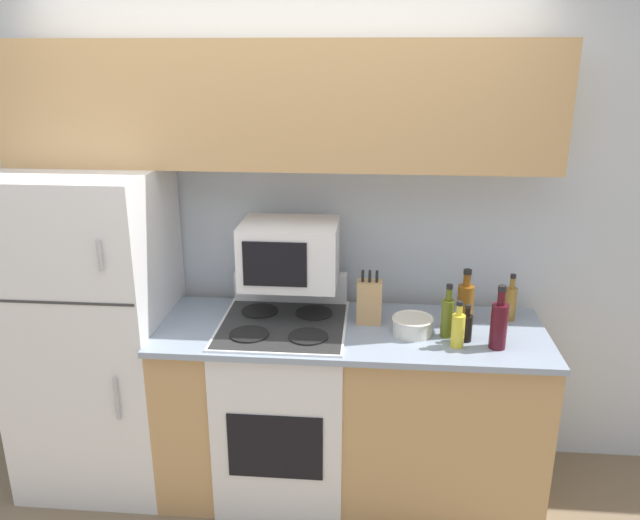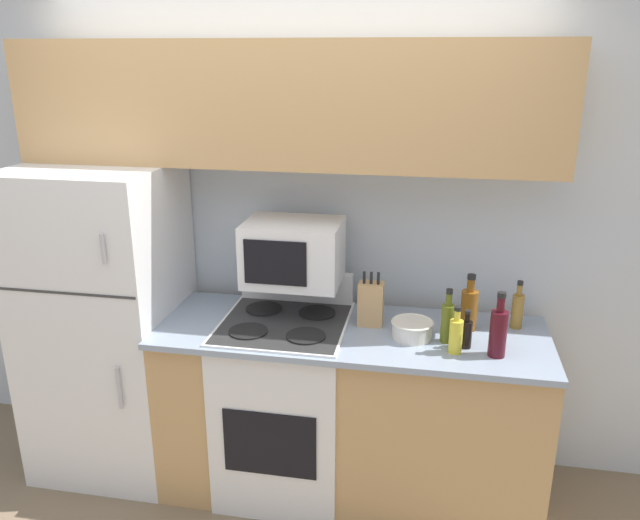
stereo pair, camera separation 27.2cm
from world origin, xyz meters
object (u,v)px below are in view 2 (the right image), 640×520
Objects in this scene: stove at (286,402)px; microwave at (293,252)px; bottle_olive_oil at (447,321)px; bottle_wine_red at (498,331)px; refrigerator at (107,322)px; bottle_cooking_spray at (456,335)px; bottle_vinegar at (517,309)px; bottle_whiskey at (469,308)px; knife_block at (371,304)px; bowl at (412,329)px; bottle_soy_sauce at (466,333)px.

stove is 0.78m from microwave.
bottle_wine_red is (0.22, -0.10, 0.02)m from bottle_olive_oil.
bottle_wine_red is (1.98, -0.20, 0.21)m from refrigerator.
stove is 0.99m from bottle_cooking_spray.
bottle_vinegar is 0.35m from bottle_wine_red.
bottle_vinegar is 0.24m from bottle_whiskey.
bottle_olive_oil is 0.11m from bottle_cooking_spray.
bowl is at bearing -28.49° from knife_block.
refrigerator is 1.86m from bottle_soy_sauce.
bowl is 1.10× the size of bottle_soy_sauce.
microwave is at bearing -178.07° from bottle_vinegar.
refrigerator reaches higher than microwave.
knife_block is at bearing 1.16° from refrigerator.
bottle_vinegar is (0.70, 0.10, -0.02)m from knife_block.
bottle_cooking_spray is 0.79× the size of bottle_whiskey.
refrigerator is 1.61m from bowl.
bottle_olive_oil is at bearing -122.47° from bottle_whiskey.
bottle_cooking_spray is (0.04, -0.10, -0.02)m from bottle_olive_oil.
bottle_vinegar is 1.33× the size of bottle_soy_sauce.
bottle_olive_oil is (0.37, -0.13, -0.01)m from knife_block.
bottle_vinegar is at bearing 7.82° from knife_block.
bottle_vinegar is at bearing 46.77° from bottle_soy_sauce.
refrigerator is 5.95× the size of bottle_whiskey.
bottle_soy_sauce is (-0.13, 0.06, -0.05)m from bottle_wine_red.
bottle_soy_sauce is (-0.02, -0.20, -0.04)m from bottle_whiskey.
microwave is 1.12m from bottle_vinegar.
stove is 3.90× the size of bottle_whiskey.
refrigerator reaches higher than knife_block.
knife_block reaches higher than bottle_vinegar.
bottle_olive_oil reaches higher than bowl.
bottle_cooking_spray is 0.27m from bottle_whiskey.
refrigerator reaches higher than bottle_olive_oil.
bottle_cooking_spray is 0.18m from bottle_wine_red.
refrigerator is at bearing 177.45° from stove.
bowl is (0.61, -0.17, -0.29)m from microwave.
bottle_soy_sauce is (0.85, -0.23, -0.26)m from microwave.
bottle_wine_red reaches higher than bottle_cooking_spray.
stove is 1.16m from bottle_wine_red.
bottle_soy_sauce is at bearing -4.33° from refrigerator.
refrigerator is 1.88m from bottle_whiskey.
knife_block is 0.63m from bottle_wine_red.
stove is 3.95× the size of knife_block.
bottle_whiskey is (0.26, 0.15, 0.06)m from bowl.
bowl is 0.25m from bottle_soy_sauce.
bottle_olive_oil reaches higher than bottle_soy_sauce.
bottle_cooking_spray is at bearing -178.99° from bottle_wine_red.
stove is 0.96m from bottle_olive_oil.
bottle_olive_oil is (0.78, -0.05, 0.54)m from stove.
refrigerator is at bearing 174.25° from bottle_wine_red.
refrigerator is 1.53× the size of stove.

